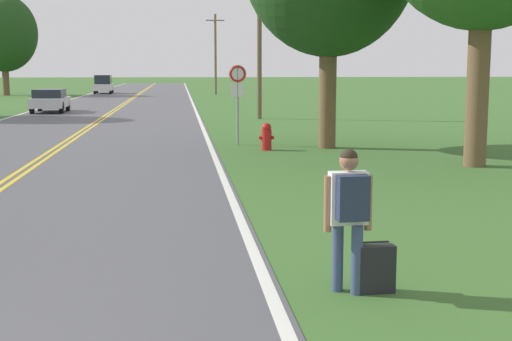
% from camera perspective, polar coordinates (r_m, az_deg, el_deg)
% --- Properties ---
extents(hitchhiker_person, '(0.58, 0.42, 1.70)m').
position_cam_1_polar(hitchhiker_person, '(8.25, 7.46, -2.85)').
color(hitchhiker_person, '#38476B').
rests_on(hitchhiker_person, ground).
extents(suitcase, '(0.46, 0.21, 0.62)m').
position_cam_1_polar(suitcase, '(8.51, 9.50, -7.76)').
color(suitcase, black).
rests_on(suitcase, ground).
extents(fire_hydrant, '(0.48, 0.32, 0.88)m').
position_cam_1_polar(fire_hydrant, '(22.79, 0.85, 2.75)').
color(fire_hydrant, red).
rests_on(fire_hydrant, ground).
extents(traffic_sign, '(0.60, 0.10, 2.71)m').
position_cam_1_polar(traffic_sign, '(24.17, -1.48, 6.88)').
color(traffic_sign, gray).
rests_on(traffic_sign, ground).
extents(utility_pole_midground, '(1.80, 0.24, 7.20)m').
position_cam_1_polar(utility_pole_midground, '(36.95, 0.27, 9.97)').
color(utility_pole_midground, brown).
rests_on(utility_pole_midground, ground).
extents(utility_pole_far, '(1.80, 0.24, 7.83)m').
position_cam_1_polar(utility_pole_far, '(71.25, -3.27, 9.36)').
color(utility_pole_far, brown).
rests_on(utility_pole_far, ground).
extents(tree_right_cluster, '(6.31, 6.31, 9.50)m').
position_cam_1_polar(tree_right_cluster, '(72.66, -19.55, 10.30)').
color(tree_right_cluster, brown).
rests_on(tree_right_cluster, ground).
extents(car_silver_sedan_approaching, '(1.93, 4.23, 1.37)m').
position_cam_1_polar(car_silver_sedan_approaching, '(44.03, -16.16, 5.44)').
color(car_silver_sedan_approaching, black).
rests_on(car_silver_sedan_approaching, ground).
extents(car_white_suv_mid_near, '(1.88, 4.62, 1.89)m').
position_cam_1_polar(car_white_suv_mid_near, '(75.04, -12.11, 6.79)').
color(car_white_suv_mid_near, black).
rests_on(car_white_suv_mid_near, ground).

